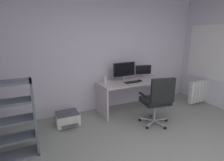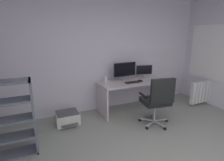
% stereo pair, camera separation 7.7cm
% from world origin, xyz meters
% --- Properties ---
extents(wall_back, '(5.32, 0.10, 2.71)m').
position_xyz_m(wall_back, '(0.00, 2.63, 1.35)').
color(wall_back, silver).
rests_on(wall_back, ground).
extents(window_pane, '(0.01, 1.24, 1.30)m').
position_xyz_m(window_pane, '(2.65, 1.69, 1.37)').
color(window_pane, white).
extents(window_frame, '(0.02, 1.32, 1.38)m').
position_xyz_m(window_frame, '(2.65, 1.69, 1.37)').
color(window_frame, white).
extents(desk, '(1.69, 0.67, 0.73)m').
position_xyz_m(desk, '(0.61, 2.16, 0.55)').
color(desk, silver).
rests_on(desk, ground).
extents(monitor_main, '(0.59, 0.18, 0.44)m').
position_xyz_m(monitor_main, '(0.43, 2.29, 0.99)').
color(monitor_main, '#B2B5B7').
rests_on(monitor_main, desk).
extents(monitor_secondary, '(0.40, 0.18, 0.34)m').
position_xyz_m(monitor_secondary, '(0.98, 2.29, 0.93)').
color(monitor_secondary, '#B2B5B7').
rests_on(monitor_secondary, desk).
extents(keyboard, '(0.34, 0.13, 0.02)m').
position_xyz_m(keyboard, '(0.50, 2.06, 0.74)').
color(keyboard, black).
rests_on(keyboard, desk).
extents(computer_mouse, '(0.08, 0.11, 0.03)m').
position_xyz_m(computer_mouse, '(0.73, 2.07, 0.75)').
color(computer_mouse, black).
rests_on(computer_mouse, desk).
extents(desktop_speaker, '(0.07, 0.07, 0.17)m').
position_xyz_m(desktop_speaker, '(-0.09, 2.24, 0.81)').
color(desktop_speaker, silver).
rests_on(desktop_speaker, desk).
extents(office_chair, '(0.65, 0.62, 1.04)m').
position_xyz_m(office_chair, '(0.60, 1.24, 0.59)').
color(office_chair, '#B7BABC').
rests_on(office_chair, ground).
extents(printer, '(0.47, 0.48, 0.26)m').
position_xyz_m(printer, '(-1.02, 2.11, 0.13)').
color(printer, silver).
rests_on(printer, ground).
extents(radiator, '(1.00, 0.10, 0.58)m').
position_xyz_m(radiator, '(2.56, 1.69, 0.35)').
color(radiator, white).
rests_on(radiator, ground).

